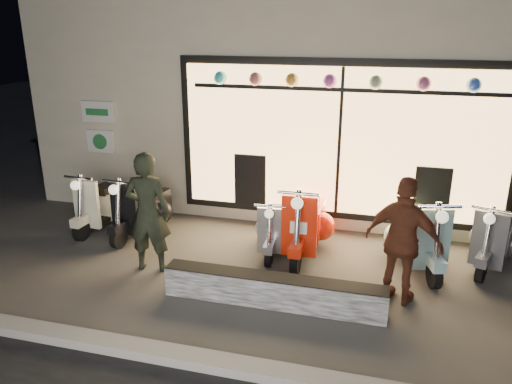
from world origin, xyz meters
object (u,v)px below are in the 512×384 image
graffiti_barrier (273,291)px  man (148,213)px  scooter_red (306,222)px  scooter_silver (275,227)px  woman (403,242)px

graffiti_barrier → man: man is taller
scooter_red → scooter_silver: bearing=-170.8°
scooter_red → woman: 1.91m
scooter_silver → woman: (1.88, -1.15, 0.47)m
man → woman: bearing=171.9°
scooter_silver → woman: bearing=-35.9°
graffiti_barrier → scooter_red: bearing=86.4°
scooter_silver → man: size_ratio=0.71×
man → scooter_silver: bearing=-151.8°
scooter_red → man: man is taller
scooter_silver → scooter_red: bearing=5.3°
scooter_silver → graffiti_barrier: bearing=-82.4°
scooter_red → man: (-2.03, -1.25, 0.41)m
scooter_red → woman: size_ratio=0.96×
graffiti_barrier → woman: (1.53, 0.51, 0.63)m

